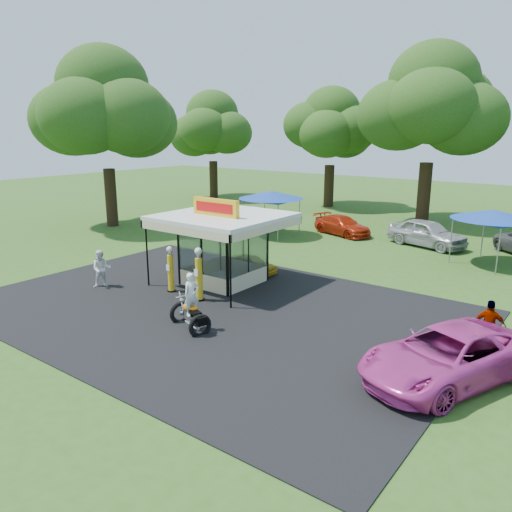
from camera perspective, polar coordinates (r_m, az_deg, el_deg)
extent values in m
plane|color=#31531A|center=(19.68, -8.74, -7.61)|extent=(120.00, 120.00, 0.00)
cube|color=black|center=(21.01, -4.83, -5.98)|extent=(20.00, 14.00, 0.04)
cube|color=white|center=(24.39, -3.66, -3.01)|extent=(3.00, 3.00, 0.06)
cube|color=white|center=(23.62, -3.79, 4.55)|extent=(5.40, 5.40, 0.18)
cube|color=gold|center=(23.17, -4.62, 5.57)|extent=(2.60, 0.25, 0.80)
cube|color=red|center=(23.08, -4.83, 5.53)|extent=(2.21, 0.02, 0.45)
cylinder|color=black|center=(23.98, -12.34, 0.27)|extent=(0.08, 0.08, 3.20)
cylinder|color=black|center=(20.50, -2.94, -1.82)|extent=(0.08, 0.08, 3.20)
cylinder|color=black|center=(23.33, -9.62, -3.97)|extent=(0.40, 0.40, 0.09)
cylinder|color=gold|center=(23.08, -9.71, -1.91)|extent=(0.28, 0.28, 1.65)
cylinder|color=silver|center=(22.84, -9.81, 0.30)|extent=(0.18, 0.18, 0.18)
sphere|color=white|center=(22.79, -9.83, 0.75)|extent=(0.29, 0.29, 0.29)
cube|color=white|center=(22.89, -10.04, -1.34)|extent=(0.20, 0.02, 0.28)
cylinder|color=black|center=(22.00, -6.45, -4.99)|extent=(0.45, 0.45, 0.10)
cylinder|color=gold|center=(21.70, -6.52, -2.59)|extent=(0.30, 0.30, 1.83)
cylinder|color=silver|center=(21.42, -6.60, 0.01)|extent=(0.20, 0.20, 0.20)
sphere|color=white|center=(21.37, -6.61, 0.54)|extent=(0.32, 0.32, 0.32)
cube|color=white|center=(21.48, -6.88, -1.92)|extent=(0.22, 0.02, 0.30)
torus|color=black|center=(19.71, -8.62, -6.42)|extent=(0.46, 0.92, 0.91)
torus|color=black|center=(18.35, -6.42, -7.96)|extent=(0.46, 0.92, 0.91)
cube|color=silver|center=(18.92, -7.50, -6.73)|extent=(0.66, 0.48, 0.33)
ellipsoid|color=orange|center=(18.81, -7.53, -5.87)|extent=(0.69, 0.39, 0.33)
cube|color=black|center=(18.51, -7.00, -6.40)|extent=(0.66, 0.46, 0.11)
cube|color=black|center=(18.24, -6.39, -7.33)|extent=(0.48, 0.47, 0.30)
cylinder|color=silver|center=(19.44, -8.45, -5.49)|extent=(0.47, 0.22, 0.97)
cylinder|color=silver|center=(19.17, -8.29, -4.57)|extent=(0.27, 0.63, 0.05)
sphere|color=silver|center=(19.40, -8.50, -5.02)|extent=(0.17, 0.17, 0.17)
imported|color=white|center=(18.48, -7.37, -4.38)|extent=(0.56, 0.69, 1.63)
torus|color=black|center=(24.38, -6.72, -2.28)|extent=(0.78, 0.49, 0.74)
torus|color=black|center=(24.56, -6.70, -2.15)|extent=(0.80, 0.58, 0.74)
cube|color=#593819|center=(14.96, 19.96, -13.55)|extent=(0.63, 0.39, 1.04)
cube|color=#593819|center=(15.18, 20.26, -13.15)|extent=(0.63, 0.39, 1.04)
imported|color=gold|center=(25.90, -0.51, -0.90)|extent=(2.82, 1.13, 0.96)
imported|color=#CF389A|center=(16.07, 21.09, -10.56)|extent=(4.69, 6.35, 1.60)
imported|color=white|center=(24.52, -17.23, -1.42)|extent=(1.08, 1.12, 1.81)
imported|color=gray|center=(18.62, 25.12, -7.23)|extent=(1.12, 0.65, 1.78)
imported|color=white|center=(37.99, -0.21, 4.40)|extent=(4.45, 1.94, 1.42)
imported|color=#B9290E|center=(35.72, 9.84, 3.46)|extent=(4.93, 3.22, 1.33)
imported|color=#A2A1A5|center=(33.45, 18.96, 2.50)|extent=(5.43, 3.34, 1.73)
cylinder|color=gray|center=(36.78, 1.16, 4.91)|extent=(0.06, 0.06, 2.49)
cylinder|color=gray|center=(35.18, 5.03, 4.42)|extent=(0.06, 0.06, 2.49)
cylinder|color=gray|center=(34.49, -1.68, 4.27)|extent=(0.06, 0.06, 2.49)
cylinder|color=gray|center=(32.78, 2.31, 3.73)|extent=(0.06, 0.06, 2.49)
cube|color=#183C9F|center=(34.57, 1.72, 6.49)|extent=(3.12, 3.12, 0.12)
cone|color=#183C9F|center=(34.53, 1.73, 7.02)|extent=(4.49, 4.49, 0.52)
cylinder|color=gray|center=(31.75, 23.22, 2.15)|extent=(0.06, 0.06, 2.44)
cylinder|color=gray|center=(29.04, 21.83, 1.24)|extent=(0.06, 0.06, 2.44)
cube|color=#183C9F|center=(29.86, 25.43, 3.72)|extent=(3.05, 3.05, 0.12)
cone|color=#183C9F|center=(29.81, 25.49, 4.31)|extent=(4.39, 4.39, 0.51)
cylinder|color=black|center=(54.21, -4.86, 8.69)|extent=(0.88, 0.88, 3.90)
ellipsoid|color=#204413|center=(53.94, -4.98, 14.00)|extent=(9.21, 9.21, 7.89)
cylinder|color=black|center=(48.55, 8.33, 7.93)|extent=(0.93, 0.93, 3.91)
ellipsoid|color=#204413|center=(48.25, 8.55, 13.82)|extent=(9.08, 9.08, 7.78)
cylinder|color=black|center=(41.76, 18.65, 6.85)|extent=(1.01, 1.01, 4.72)
ellipsoid|color=#204413|center=(41.48, 19.35, 15.26)|extent=(11.32, 11.32, 9.70)
cylinder|color=black|center=(39.83, -16.24, 6.43)|extent=(0.87, 0.87, 4.36)
ellipsoid|color=#204413|center=(39.50, -16.86, 14.94)|extent=(11.18, 11.18, 9.59)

